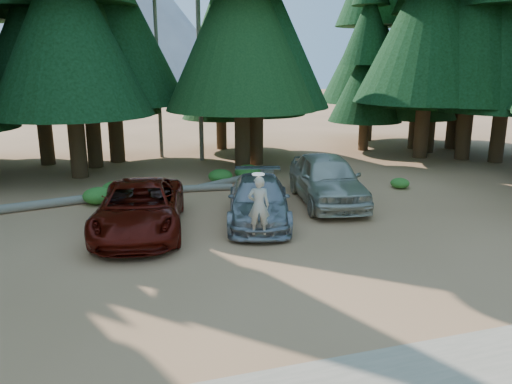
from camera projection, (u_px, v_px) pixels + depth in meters
ground at (275, 259)px, 13.57m from camera, size 160.00×160.00×0.00m
forest_belt_north at (186, 159)px, 27.45m from camera, size 36.00×7.00×22.00m
snag_front at (199, 46)px, 25.69m from camera, size 0.24×0.24×12.00m
snag_back at (158, 66)px, 26.77m from camera, size 0.20×0.20×10.00m
mountain_peak at (105, 19)px, 91.28m from camera, size 48.00×50.00×28.00m
red_pickup at (140, 208)px, 15.56m from camera, size 3.52×5.97×1.56m
silver_minivan_center at (259, 200)px, 16.65m from camera, size 3.30×5.31×1.43m
silver_minivan_right at (327, 179)px, 18.78m from camera, size 3.11×5.74×1.85m
frisbee_player at (259, 205)px, 14.24m from camera, size 0.71×0.56×1.79m
log_left at (41, 204)px, 18.15m from camera, size 4.57×1.28×0.33m
log_mid at (191, 189)px, 20.52m from camera, size 3.41×0.67×0.28m
log_right at (238, 179)px, 22.18m from camera, size 4.06×2.40×0.29m
shrub_far_left at (98, 196)px, 18.78m from camera, size 1.12×1.12×0.62m
shrub_left at (115, 189)px, 19.92m from camera, size 1.04×1.04×0.57m
shrub_center_left at (220, 176)px, 22.06m from camera, size 1.08×1.08×0.59m
shrub_center_right at (248, 172)px, 22.71m from camera, size 1.20×1.20×0.66m
shrub_right at (326, 171)px, 23.15m from camera, size 1.05×1.05×0.58m
shrub_far_right at (331, 179)px, 21.59m from camera, size 1.05×1.05×0.58m
shrub_edge_east at (400, 183)px, 21.11m from camera, size 0.79×0.79×0.43m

